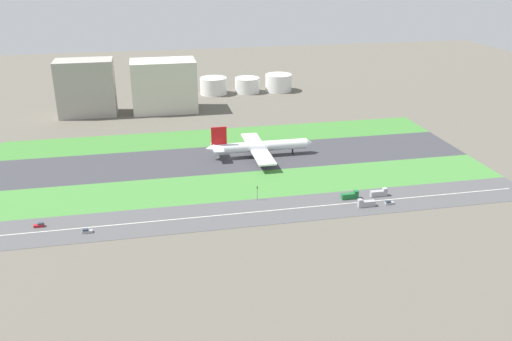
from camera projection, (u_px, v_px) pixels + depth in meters
The scene contains 19 objects.
ground_plane at pixel (232, 158), 318.74m from camera, with size 800.00×800.00×0.00m, color #5B564C.
runway at pixel (232, 158), 318.72m from camera, with size 280.00×46.00×0.10m, color #38383D.
grass_median_north at pixel (222, 137), 355.95m from camera, with size 280.00×36.00×0.10m, color #3D7A33.
grass_median_south at pixel (245, 185), 281.49m from camera, with size 280.00×36.00×0.10m, color #427F38.
highway at pixel (257, 212), 252.43m from camera, with size 280.00×28.00×0.10m, color #4C4C4F.
highway_centerline at pixel (257, 212), 252.41m from camera, with size 266.00×0.50×0.01m, color silver.
airliner at pixel (258, 147), 319.43m from camera, with size 65.00×56.00×19.70m.
truck_0 at pixel (350, 196), 265.45m from camera, with size 8.40×2.50×4.00m.
car_2 at pixel (389, 203), 259.67m from camera, with size 4.40×1.80×2.00m.
truck_2 at pixel (379, 193), 268.32m from camera, with size 8.40×2.50×4.00m.
car_0 at pixel (87, 231), 233.11m from camera, with size 4.40×1.80×2.00m.
truck_1 at pixel (366, 203), 257.13m from camera, with size 8.40×2.50×4.00m.
car_1 at pixel (39, 225), 238.23m from camera, with size 4.40×1.80×2.00m.
traffic_light at pixel (257, 192), 263.17m from camera, with size 0.36×0.50×7.20m.
terminal_building at pixel (86, 88), 397.58m from camera, with size 41.38×24.20×41.14m, color #9E998E.
hangar_building at pixel (164, 86), 408.77m from camera, with size 48.10×29.37×38.75m, color beige.
fuel_tank_west at pixel (213, 86), 462.41m from camera, with size 22.89×22.89×14.22m, color silver.
fuel_tank_centre at pixel (247, 85), 468.27m from camera, with size 21.38×21.38×12.79m, color silver.
fuel_tank_east at pixel (278, 83), 473.21m from camera, with size 23.00×23.00×14.62m, color silver.
Camera 1 is at (-46.69, -295.01, 112.43)m, focal length 37.78 mm.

